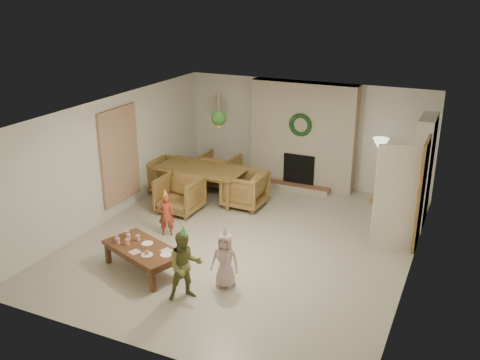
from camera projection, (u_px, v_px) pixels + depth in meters
The scene contains 56 objects.
floor at pixel (246, 240), 10.12m from camera, with size 7.00×7.00×0.00m, color #B7B29E.
ceiling at pixel (246, 112), 9.25m from camera, with size 7.00×7.00×0.00m, color white.
wall_back at pixel (306, 133), 12.67m from camera, with size 7.00×7.00×0.00m, color silver.
wall_front at pixel (133, 266), 6.71m from camera, with size 7.00×7.00×0.00m, color silver.
wall_left at pixel (112, 158), 10.86m from camera, with size 7.00×7.00×0.00m, color silver.
wall_right at pixel (416, 206), 8.51m from camera, with size 7.00×7.00×0.00m, color silver.
fireplace_mass at pixel (303, 135), 12.50m from camera, with size 2.50×0.40×2.50m, color #522A15.
fireplace_hearth at pixel (296, 187), 12.61m from camera, with size 1.60×0.30×0.12m, color brown.
fireplace_firebox at pixel (299, 169), 12.62m from camera, with size 0.75×0.12×0.75m, color black.
fireplace_wreath at pixel (300, 125), 12.20m from camera, with size 0.54×0.54×0.10m, color #153819.
floor_lamp_base at pixel (375, 201), 11.95m from camera, with size 0.27×0.27×0.03m, color gold.
floor_lamp_post at pixel (378, 173), 11.71m from camera, with size 0.03×0.03×1.32m, color gold.
floor_lamp_shade at pixel (380, 145), 11.49m from camera, with size 0.35×0.35×0.29m, color beige.
bookshelf_carcass at pixel (423, 170), 10.59m from camera, with size 0.30×1.00×2.20m, color white.
bookshelf_shelf_a at pixel (418, 200), 10.82m from camera, with size 0.30×0.92×0.03m, color white.
bookshelf_shelf_b at pixel (420, 182), 10.68m from camera, with size 0.30×0.92×0.03m, color white.
bookshelf_shelf_c at pixel (422, 163), 10.54m from camera, with size 0.30×0.92×0.03m, color white.
bookshelf_shelf_d at pixel (425, 144), 10.40m from camera, with size 0.30×0.92×0.03m, color white.
books_row_lower at pixel (417, 196), 10.65m from camera, with size 0.20×0.40×0.24m, color maroon.
books_row_mid at pixel (420, 175), 10.68m from camera, with size 0.20×0.44×0.24m, color teal.
books_row_upper at pixel (422, 158), 10.42m from camera, with size 0.20×0.36×0.22m, color #C7862A.
door_frame at pixel (421, 194), 9.63m from camera, with size 0.05×0.86×2.04m, color olive.
door_leaf at pixel (396, 199), 9.46m from camera, with size 0.05×0.80×2.00m, color beige.
curtain_panel at pixel (120, 155), 11.02m from camera, with size 0.06×1.20×2.00m, color #C6AD8C.
dining_table at pixel (200, 183), 12.04m from camera, with size 2.02×1.13×0.71m, color olive.
dining_chair_near at pixel (180, 195), 11.27m from camera, with size 0.84×0.86×0.79m, color olive.
dining_chair_far at pixel (219, 170), 12.77m from camera, with size 0.84×0.86×0.79m, color olive.
dining_chair_left at pixel (167, 176), 12.39m from camera, with size 0.84×0.86×0.79m, color olive.
dining_chair_right at pixel (245, 189), 11.57m from camera, with size 0.84×0.86×0.79m, color olive.
hanging_plant_cord at pixel (219, 108), 11.16m from camera, with size 0.01×0.01×0.70m, color tan.
hanging_plant_pot at pixel (219, 124), 11.29m from camera, with size 0.16×0.16×0.12m, color #AC6437.
hanging_plant_foliage at pixel (219, 118), 11.24m from camera, with size 0.32×0.32×0.32m, color #204818.
coffee_table_top at pixel (143, 249), 8.93m from camera, with size 1.43×0.71×0.07m, color brown.
coffee_table_apron at pixel (143, 253), 8.96m from camera, with size 1.32×0.60×0.09m, color brown.
coffee_leg_fl at pixel (108, 253), 9.25m from camera, with size 0.08×0.08×0.37m, color brown.
coffee_leg_fr at pixel (153, 281), 8.39m from camera, with size 0.08×0.08×0.37m, color brown.
coffee_leg_bl at pixel (136, 243), 9.63m from camera, with size 0.08×0.08×0.37m, color brown.
coffee_leg_br at pixel (181, 268), 8.77m from camera, with size 0.08×0.08×0.37m, color brown.
cup_a at pixel (116, 237), 9.16m from camera, with size 0.08×0.08×0.10m, color silver.
cup_b at pixel (127, 233), 9.30m from camera, with size 0.08×0.08×0.10m, color silver.
cup_c at pixel (118, 241), 9.03m from camera, with size 0.08×0.08×0.10m, color silver.
cup_d at pixel (128, 237), 9.18m from camera, with size 0.08×0.08×0.10m, color silver.
cup_e at pixel (127, 242), 8.99m from camera, with size 0.08×0.08×0.10m, color silver.
cup_f at pixel (138, 238), 9.14m from camera, with size 0.08×0.08×0.10m, color silver.
plate_a at pixel (147, 243), 9.04m from camera, with size 0.20×0.20×0.01m, color white.
plate_b at pixel (147, 255), 8.66m from camera, with size 0.20×0.20×0.01m, color white.
plate_c at pixel (166, 255), 8.67m from camera, with size 0.20×0.20×0.01m, color white.
food_scoop at pixel (147, 252), 8.65m from camera, with size 0.08×0.08×0.08m, color tan.
napkin_left at pixel (135, 252), 8.75m from camera, with size 0.16×0.16×0.01m, color #D69EB2.
napkin_right at pixel (166, 251), 8.80m from camera, with size 0.16×0.16×0.01m, color #D69EB2.
child_red at pixel (166, 215), 10.21m from camera, with size 0.31×0.20×0.85m, color #A13922.
party_hat_red at pixel (165, 193), 10.05m from camera, with size 0.12×0.12×0.16m, color gold.
child_plaid at pixel (185, 266), 8.09m from camera, with size 0.54×0.42×1.11m, color olive.
party_hat_plaid at pixel (184, 230), 7.88m from camera, with size 0.13×0.13×0.18m, color #4FB857.
child_pink at pixel (225, 260), 8.45m from camera, with size 0.45×0.30×0.93m, color beige.
party_hat_pink at pixel (225, 232), 8.27m from camera, with size 0.12×0.12×0.17m, color silver.
Camera 1 is at (3.71, -8.30, 4.59)m, focal length 39.76 mm.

